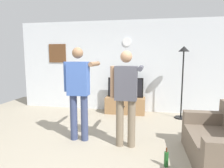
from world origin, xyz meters
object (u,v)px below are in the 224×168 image
object	(u,v)px
person_standing_nearer_lamp	(79,88)
beverage_bottle	(166,159)
tv_stand	(125,105)
framed_picture	(58,53)
person_standing_nearer_couch	(126,93)
side_couch	(223,144)
television	(126,88)
wall_clock	(127,42)
floor_lamp	(183,67)

from	to	relation	value
person_standing_nearer_lamp	beverage_bottle	distance (m)	2.00
tv_stand	framed_picture	size ratio (longest dim) A/B	1.98
person_standing_nearer_couch	side_couch	world-z (taller)	person_standing_nearer_couch
tv_stand	television	size ratio (longest dim) A/B	1.12
framed_picture	person_standing_nearer_couch	xyz separation A→B (m)	(2.48, -2.44, -0.75)
tv_stand	person_standing_nearer_lamp	distance (m)	2.28
tv_stand	framed_picture	world-z (taller)	framed_picture
wall_clock	person_standing_nearer_lamp	world-z (taller)	wall_clock
television	person_standing_nearer_couch	size ratio (longest dim) A/B	0.58
beverage_bottle	person_standing_nearer_couch	bearing A→B (deg)	139.14
person_standing_nearer_lamp	side_couch	distance (m)	2.63
tv_stand	television	xyz separation A→B (m)	(0.00, 0.05, 0.52)
tv_stand	wall_clock	size ratio (longest dim) A/B	4.44
framed_picture	side_couch	bearing A→B (deg)	-34.58
television	side_couch	size ratio (longest dim) A/B	0.67
beverage_bottle	framed_picture	bearing A→B (deg)	136.24
television	person_standing_nearer_couch	xyz separation A→B (m)	(0.28, -2.19, 0.24)
person_standing_nearer_lamp	person_standing_nearer_couch	world-z (taller)	person_standing_nearer_lamp
person_standing_nearer_couch	beverage_bottle	size ratio (longest dim) A/B	5.86
tv_stand	framed_picture	distance (m)	2.68
tv_stand	floor_lamp	size ratio (longest dim) A/B	0.59
person_standing_nearer_couch	person_standing_nearer_lamp	bearing A→B (deg)	173.36
person_standing_nearer_lamp	wall_clock	bearing A→B (deg)	74.19
tv_stand	person_standing_nearer_couch	size ratio (longest dim) A/B	0.65
framed_picture	floor_lamp	size ratio (longest dim) A/B	0.30
wall_clock	side_couch	bearing A→B (deg)	-56.56
framed_picture	beverage_bottle	distance (m)	4.68
television	floor_lamp	xyz separation A→B (m)	(1.53, -0.24, 0.62)
framed_picture	side_couch	distance (m)	5.10
floor_lamp	person_standing_nearer_lamp	xyz separation A→B (m)	(-2.19, -1.84, -0.33)
floor_lamp	person_standing_nearer_couch	bearing A→B (deg)	-122.72
framed_picture	person_standing_nearer_lamp	size ratio (longest dim) A/B	0.31
tv_stand	wall_clock	bearing A→B (deg)	90.00
framed_picture	person_standing_nearer_couch	bearing A→B (deg)	-44.53
wall_clock	floor_lamp	size ratio (longest dim) A/B	0.13
beverage_bottle	wall_clock	bearing A→B (deg)	107.75
tv_stand	wall_clock	xyz separation A→B (m)	(0.00, 0.29, 1.84)
wall_clock	beverage_bottle	world-z (taller)	wall_clock
tv_stand	framed_picture	bearing A→B (deg)	172.36
tv_stand	television	world-z (taller)	television
television	person_standing_nearer_couch	bearing A→B (deg)	-82.74
person_standing_nearer_couch	beverage_bottle	world-z (taller)	person_standing_nearer_couch
tv_stand	beverage_bottle	xyz separation A→B (m)	(0.97, -2.74, -0.11)
wall_clock	person_standing_nearer_lamp	distance (m)	2.63
television	beverage_bottle	world-z (taller)	television
tv_stand	person_standing_nearer_couch	world-z (taller)	person_standing_nearer_couch
television	person_standing_nearer_lamp	world-z (taller)	person_standing_nearer_lamp
tv_stand	person_standing_nearer_lamp	size ratio (longest dim) A/B	0.62
floor_lamp	framed_picture	bearing A→B (deg)	172.50
person_standing_nearer_couch	beverage_bottle	distance (m)	1.26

